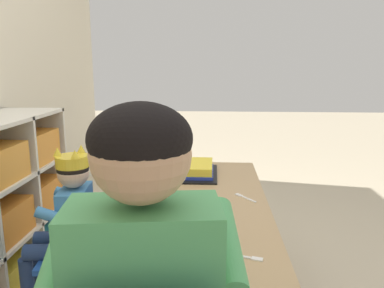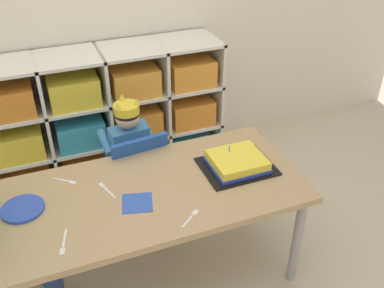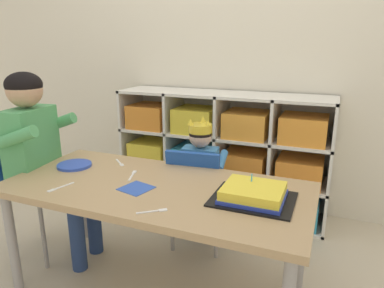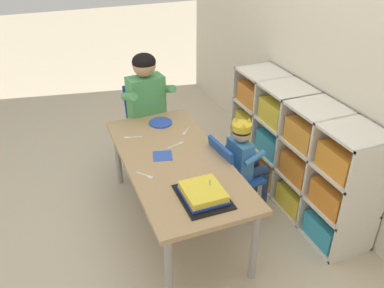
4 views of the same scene
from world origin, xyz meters
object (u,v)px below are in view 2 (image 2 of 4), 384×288
Objects in this scene: fork_scattered_mid_table at (191,217)px; fork_near_child_seat at (66,181)px; activity_table at (148,200)px; child_with_crown at (127,144)px; classroom_chair_blue at (136,172)px; fork_by_napkin at (106,190)px; birthday_cake_on_tray at (237,163)px; fork_at_table_front_edge at (64,244)px; paper_plate_stack at (23,209)px.

fork_near_child_seat is at bearing -82.24° from fork_scattered_mid_table.
activity_table is 0.54m from child_with_crown.
classroom_chair_blue is at bearing 83.53° from activity_table.
child_with_crown is at bearing -98.55° from fork_near_child_seat.
activity_table is 10.75× the size of fork_by_napkin.
birthday_cake_on_tray is at bearing 66.44° from fork_by_napkin.
child_with_crown reaches higher than fork_at_table_front_edge.
activity_table is at bearing 79.91° from child_with_crown.
classroom_chair_blue is 6.27× the size of fork_near_child_seat.
fork_scattered_mid_table is at bearing 90.33° from classroom_chair_blue.
fork_at_table_front_edge is 0.53m from fork_scattered_mid_table.
classroom_chair_blue is at bearing 89.45° from child_with_crown.
child_with_crown is 0.50m from fork_near_child_seat.
birthday_cake_on_tray is at bearing 129.94° from classroom_chair_blue.
child_with_crown is (-0.01, 0.11, 0.12)m from classroom_chair_blue.
activity_table is at bearing 77.41° from classroom_chair_blue.
fork_scattered_mid_table and fork_by_napkin have the same top height.
fork_scattered_mid_table is at bearing -143.15° from birthday_cake_on_tray.
classroom_chair_blue reaches higher than paper_plate_stack.
activity_table is 2.23× the size of classroom_chair_blue.
fork_scattered_mid_table is at bearing -80.14° from fork_at_table_front_edge.
birthday_cake_on_tray reaches higher than fork_scattered_mid_table.
classroom_chair_blue reaches higher than fork_near_child_seat.
paper_plate_stack is 0.25m from fork_near_child_seat.
paper_plate_stack is at bearing 176.91° from birthday_cake_on_tray.
fork_near_child_seat is (-0.39, -0.21, 0.20)m from classroom_chair_blue.
fork_by_napkin is (-0.22, -0.35, 0.20)m from classroom_chair_blue.
fork_by_napkin reaches higher than activity_table.
fork_by_napkin is at bearing -178.28° from fork_near_child_seat.
fork_scattered_mid_table is (0.12, -0.24, 0.06)m from activity_table.
classroom_chair_blue is 0.63m from birthday_cake_on_tray.
fork_near_child_seat is at bearing 5.59° from fork_at_table_front_edge.
fork_near_child_seat is at bearing 166.48° from birthday_cake_on_tray.
classroom_chair_blue is 0.80m from fork_at_table_front_edge.
fork_near_child_seat reaches higher than activity_table.
child_with_crown is at bearing 129.88° from birthday_cake_on_tray.
fork_by_napkin is at bearing -84.83° from fork_scattered_mid_table.
activity_table is 0.45m from classroom_chair_blue.
birthday_cake_on_tray is at bearing 179.05° from fork_scattered_mid_table.
fork_near_child_seat is (-0.81, 0.20, -0.03)m from birthday_cake_on_tray.
child_with_crown is 0.75m from paper_plate_stack.
birthday_cake_on_tray is at bearing 1.86° from activity_table.
fork_by_napkin is at bearing 0.79° from paper_plate_stack.
child_with_crown is 0.51m from fork_by_napkin.
child_with_crown is 4.38× the size of paper_plate_stack.
fork_at_table_front_edge is at bearing -58.20° from fork_by_napkin.
fork_near_child_seat is at bearing -147.38° from fork_by_napkin.
child_with_crown is at bearing 86.03° from activity_table.
fork_scattered_mid_table is (-0.35, -0.26, -0.03)m from birthday_cake_on_tray.
fork_scattered_mid_table is at bearing -63.24° from activity_table.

